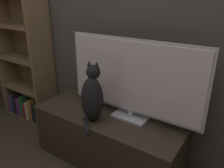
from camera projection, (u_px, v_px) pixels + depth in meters
name	position (u px, v px, depth m)	size (l,w,h in m)	color
wall_back	(128.00, 3.00, 1.69)	(4.80, 0.05, 2.60)	#47423D
tv_stand	(108.00, 138.00, 1.87)	(1.25, 0.48, 0.45)	#33281E
tv	(132.00, 79.00, 1.63)	(1.10, 0.17, 0.63)	#B7B7BC
cat	(93.00, 97.00, 1.64)	(0.21, 0.29, 0.48)	black
bookshelf	(26.00, 55.00, 2.41)	(0.66, 0.28, 1.77)	brown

